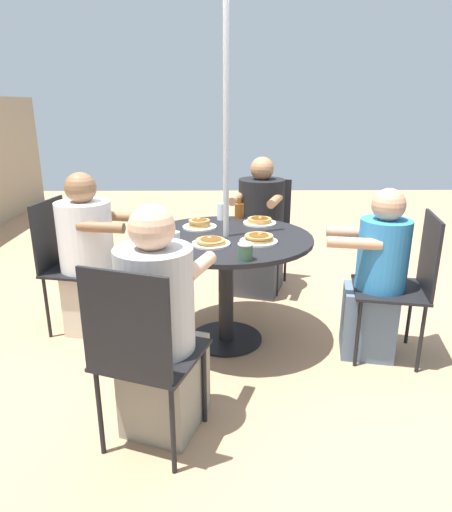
# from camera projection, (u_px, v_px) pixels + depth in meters

# --- Properties ---
(ground_plane) EXTENTS (12.00, 12.00, 0.00)m
(ground_plane) POSITION_uv_depth(u_px,v_px,m) (226.00, 339.00, 3.27)
(ground_plane) COLOR tan
(patio_table) EXTENTS (1.15, 1.15, 0.77)m
(patio_table) POSITION_uv_depth(u_px,v_px,m) (226.00, 255.00, 3.07)
(patio_table) COLOR black
(patio_table) RESTS_ON ground
(umbrella_pole) EXTENTS (0.04, 0.04, 2.26)m
(umbrella_pole) POSITION_uv_depth(u_px,v_px,m) (226.00, 182.00, 2.91)
(umbrella_pole) COLOR #ADADB2
(umbrella_pole) RESTS_ON ground
(patio_chair_north) EXTENTS (0.57, 0.57, 0.96)m
(patio_chair_north) POSITION_uv_depth(u_px,v_px,m) (141.00, 349.00, 2.05)
(patio_chair_north) COLOR black
(patio_chair_north) RESTS_ON ground
(diner_north) EXTENTS (0.56, 0.50, 1.18)m
(diner_north) POSITION_uv_depth(u_px,v_px,m) (160.00, 333.00, 2.22)
(diner_north) COLOR gray
(diner_north) RESTS_ON ground
(patio_chair_east) EXTENTS (0.52, 0.52, 0.96)m
(patio_chair_east) POSITION_uv_depth(u_px,v_px,m) (406.00, 279.00, 2.89)
(patio_chair_east) COLOR black
(patio_chair_east) RESTS_ON ground
(diner_east) EXTENTS (0.40, 0.54, 1.12)m
(diner_east) POSITION_uv_depth(u_px,v_px,m) (376.00, 281.00, 2.93)
(diner_east) COLOR slate
(diner_east) RESTS_ON ground
(patio_chair_south) EXTENTS (0.56, 0.56, 0.96)m
(patio_chair_south) POSITION_uv_depth(u_px,v_px,m) (265.00, 226.00, 4.15)
(patio_chair_south) COLOR black
(patio_chair_south) RESTS_ON ground
(diner_south) EXTENTS (0.59, 0.52, 1.19)m
(diner_south) POSITION_uv_depth(u_px,v_px,m) (260.00, 233.00, 3.99)
(diner_south) COLOR #3D3D42
(diner_south) RESTS_ON ground
(patio_chair_west) EXTENTS (0.52, 0.52, 0.96)m
(patio_chair_west) POSITION_uv_depth(u_px,v_px,m) (68.00, 257.00, 3.29)
(patio_chair_west) COLOR black
(patio_chair_west) RESTS_ON ground
(diner_west) EXTENTS (0.46, 0.58, 1.17)m
(diner_west) POSITION_uv_depth(u_px,v_px,m) (92.00, 262.00, 3.27)
(diner_west) COLOR beige
(diner_west) RESTS_ON ground
(pancake_plate_a) EXTENTS (0.24, 0.24, 0.07)m
(pancake_plate_a) POSITION_uv_depth(u_px,v_px,m) (200.00, 224.00, 3.23)
(pancake_plate_a) COLOR silver
(pancake_plate_a) RESTS_ON patio_table
(pancake_plate_b) EXTENTS (0.24, 0.24, 0.06)m
(pancake_plate_b) POSITION_uv_depth(u_px,v_px,m) (259.00, 239.00, 2.88)
(pancake_plate_b) COLOR silver
(pancake_plate_b) RESTS_ON patio_table
(pancake_plate_c) EXTENTS (0.24, 0.24, 0.05)m
(pancake_plate_c) POSITION_uv_depth(u_px,v_px,m) (260.00, 221.00, 3.34)
(pancake_plate_c) COLOR silver
(pancake_plate_c) RESTS_ON patio_table
(pancake_plate_d) EXTENTS (0.24, 0.24, 0.05)m
(pancake_plate_d) POSITION_uv_depth(u_px,v_px,m) (211.00, 242.00, 2.83)
(pancake_plate_d) COLOR silver
(pancake_plate_d) RESTS_ON patio_table
(syrup_bottle) EXTENTS (0.09, 0.07, 0.16)m
(syrup_bottle) POSITION_uv_depth(u_px,v_px,m) (239.00, 210.00, 3.49)
(syrup_bottle) COLOR brown
(syrup_bottle) RESTS_ON patio_table
(coffee_cup) EXTENTS (0.09, 0.09, 0.10)m
(coffee_cup) POSITION_uv_depth(u_px,v_px,m) (245.00, 252.00, 2.55)
(coffee_cup) COLOR #33513D
(coffee_cup) RESTS_ON patio_table
(drinking_glass_a) EXTENTS (0.07, 0.07, 0.13)m
(drinking_glass_a) POSITION_uv_depth(u_px,v_px,m) (222.00, 211.00, 3.44)
(drinking_glass_a) COLOR silver
(drinking_glass_a) RESTS_ON patio_table
(drinking_glass_b) EXTENTS (0.07, 0.07, 0.12)m
(drinking_glass_b) POSITION_uv_depth(u_px,v_px,m) (174.00, 242.00, 2.68)
(drinking_glass_b) COLOR silver
(drinking_glass_b) RESTS_ON patio_table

